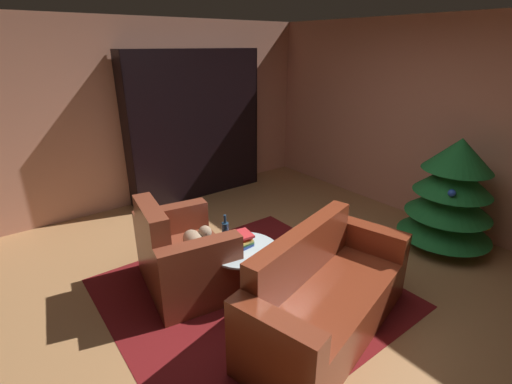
% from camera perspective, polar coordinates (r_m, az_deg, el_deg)
% --- Properties ---
extents(ground_plane, '(7.03, 7.03, 0.00)m').
position_cam_1_polar(ground_plane, '(3.70, 2.97, -15.38)').
color(ground_plane, '#AE794A').
extents(wall_back, '(5.98, 0.06, 2.58)m').
position_cam_1_polar(wall_back, '(5.25, 27.09, 9.15)').
color(wall_back, tan).
rests_on(wall_back, ground).
extents(wall_left, '(0.06, 5.52, 2.58)m').
position_cam_1_polar(wall_left, '(5.61, -16.94, 11.28)').
color(wall_left, tan).
rests_on(wall_left, ground).
extents(area_rug, '(2.41, 2.50, 0.01)m').
position_cam_1_polar(area_rug, '(3.70, -0.92, -15.30)').
color(area_rug, maroon).
rests_on(area_rug, ground).
extents(bookshelf_unit, '(0.34, 2.10, 2.18)m').
position_cam_1_polar(bookshelf_unit, '(5.76, -8.44, 9.80)').
color(bookshelf_unit, black).
rests_on(bookshelf_unit, ground).
extents(armchair_red, '(1.10, 0.89, 0.92)m').
position_cam_1_polar(armchair_red, '(3.68, -11.27, -9.90)').
color(armchair_red, brown).
rests_on(armchair_red, ground).
extents(couch_red, '(1.12, 1.85, 0.86)m').
position_cam_1_polar(couch_red, '(3.20, 10.54, -15.86)').
color(couch_red, maroon).
rests_on(couch_red, ground).
extents(coffee_table, '(0.66, 0.66, 0.47)m').
position_cam_1_polar(coffee_table, '(3.51, -1.94, -9.41)').
color(coffee_table, black).
rests_on(coffee_table, ground).
extents(book_stack_on_table, '(0.21, 0.17, 0.13)m').
position_cam_1_polar(book_stack_on_table, '(3.51, -2.00, -7.29)').
color(book_stack_on_table, '#2A4594').
rests_on(book_stack_on_table, coffee_table).
extents(bottle_on_table, '(0.06, 0.06, 0.32)m').
position_cam_1_polar(bottle_on_table, '(3.49, -4.75, -6.39)').
color(bottle_on_table, navy).
rests_on(bottle_on_table, coffee_table).
extents(decorated_tree, '(1.03, 1.03, 1.31)m').
position_cam_1_polar(decorated_tree, '(4.70, 27.91, -0.38)').
color(decorated_tree, brown).
rests_on(decorated_tree, ground).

